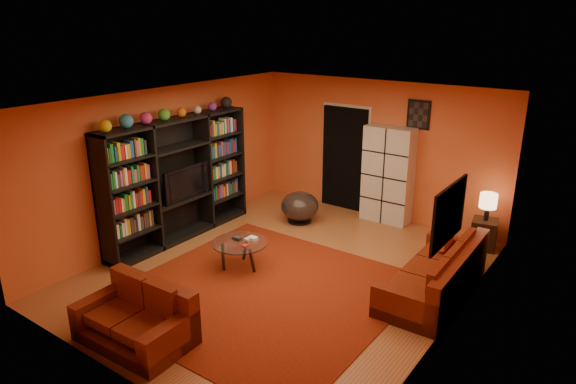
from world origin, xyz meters
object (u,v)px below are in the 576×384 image
Objects in this scene: loveseat at (139,318)px; coffee_table at (240,245)px; entertainment_unit at (178,180)px; side_table at (484,234)px; storage_cabinet at (388,175)px; table_lamp at (488,202)px; bowl_chair at (300,206)px; tv at (183,182)px; sofa at (439,276)px.

loveseat reaches higher than coffee_table.
entertainment_unit is 6.00× the size of side_table.
storage_cabinet is at bearing -9.83° from loveseat.
table_lamp is (2.83, 2.93, 0.44)m from coffee_table.
coffee_table is at bearing 4.36° from loveseat.
coffee_table is at bearing -134.04° from table_lamp.
coffee_table is at bearing -107.24° from storage_cabinet.
entertainment_unit is 2.33m from bowl_chair.
table_lamp is at bearing 30.29° from entertainment_unit.
bowl_chair is at bearing -165.17° from side_table.
entertainment_unit is at bearing 169.07° from coffee_table.
tv is 1.75m from coffee_table.
sofa reaches higher than side_table.
tv reaches higher than bowl_chair.
storage_cabinet is 3.91× the size of table_lamp.
storage_cabinet is at bearing 129.57° from sofa.
table_lamp is at bearing -59.96° from tv.
storage_cabinet is (2.55, 2.75, -0.10)m from tv.
table_lamp is (2.60, 5.04, 0.54)m from loveseat.
loveseat is at bearing -98.08° from storage_cabinet.
side_table is (0.06, 1.93, -0.04)m from sofa.
entertainment_unit is at bearing -126.51° from bowl_chair.
sofa is 1.57× the size of loveseat.
table_lamp is (1.88, -0.19, -0.08)m from storage_cabinet.
coffee_table is at bearing -134.04° from side_table.
tv is 5.12m from table_lamp.
tv reaches higher than side_table.
storage_cabinet reaches higher than bowl_chair.
tv is 0.54× the size of storage_cabinet.
sofa is at bearing 19.94° from coffee_table.
table_lamp is at bearing 14.83° from bowl_chair.
tv is at bearing 34.44° from loveseat.
sofa is at bearing -81.74° from tv.
tv is at bearing -149.96° from side_table.
tv is 1.97× the size of side_table.
entertainment_unit is at bearing -149.71° from table_lamp.
loveseat is 0.77× the size of storage_cabinet.
loveseat is 1.95× the size of bowl_chair.
entertainment_unit reaches higher than coffee_table.
tv is (0.05, 0.05, -0.05)m from entertainment_unit.
coffee_table is 2.12m from bowl_chair.
side_table is at bearing 30.29° from entertainment_unit.
tv is at bearing 47.66° from entertainment_unit.
tv is 1.16× the size of coffee_table.
sofa is at bearing -41.15° from loveseat.
coffee_table is (-0.23, 2.10, 0.10)m from loveseat.
loveseat is 1.63× the size of coffee_table.
side_table is (2.60, 5.04, -0.04)m from loveseat.
side_table is 0.58m from table_lamp.
storage_cabinet reaches higher than sofa.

